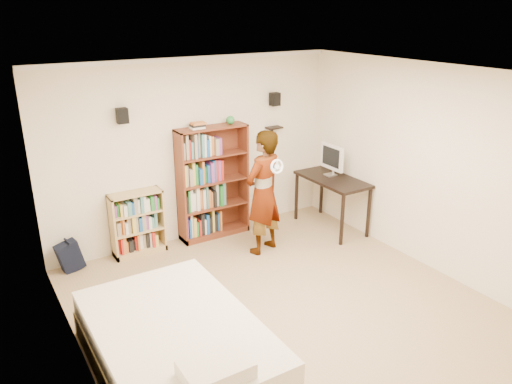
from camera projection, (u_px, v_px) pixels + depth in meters
ground at (290, 311)px, 5.81m from camera, size 4.50×5.00×0.01m
room_shell at (294, 167)px, 5.20m from camera, size 4.52×5.02×2.71m
crown_molding at (297, 79)px, 4.89m from camera, size 4.50×5.00×0.06m
speaker_left at (122, 116)px, 6.52m from camera, size 0.14×0.12×0.20m
speaker_right at (275, 99)px, 7.70m from camera, size 0.14×0.12×0.20m
wall_shelf at (274, 128)px, 7.86m from camera, size 0.25×0.16×0.02m
tall_bookshelf at (213, 183)px, 7.49m from camera, size 1.08×0.32×1.71m
low_bookshelf at (138, 223)px, 7.05m from camera, size 0.74×0.28×0.93m
computer_desk at (331, 203)px, 7.90m from camera, size 0.62×1.23×0.84m
imac at (331, 160)px, 7.80m from camera, size 0.13×0.49×0.49m
daybed at (176, 341)px, 4.77m from camera, size 1.45×2.23×0.66m
person at (263, 193)px, 6.98m from camera, size 0.76×0.62×1.79m
wii_wheel at (277, 167)px, 6.55m from camera, size 0.20×0.08×0.20m
navy_bag at (70, 256)px, 6.65m from camera, size 0.35×0.25×0.43m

